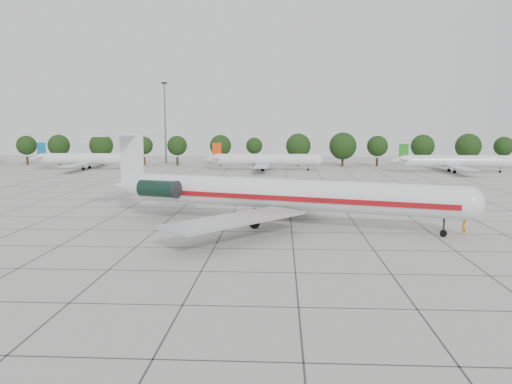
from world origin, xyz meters
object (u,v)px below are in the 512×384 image
(main_airliner, at_px, (268,193))
(bg_airliner_d, at_px, (455,161))
(bg_airliner_b, at_px, (89,159))
(bg_airliner_c, at_px, (266,160))
(floodlight_mast, at_px, (165,118))
(ground_crew, at_px, (464,227))

(main_airliner, distance_m, bg_airliner_d, 83.65)
(bg_airliner_b, xyz_separation_m, bg_airliner_d, (97.87, -3.70, 0.00))
(bg_airliner_c, bearing_deg, main_airliner, -87.90)
(main_airliner, relative_size, floodlight_mast, 1.84)
(ground_crew, relative_size, floodlight_mast, 0.07)
(bg_airliner_b, height_order, bg_airliner_d, same)
(ground_crew, relative_size, bg_airliner_c, 0.06)
(bg_airliner_b, relative_size, bg_airliner_d, 1.00)
(main_airliner, height_order, bg_airliner_c, main_airliner)
(bg_airliner_d, distance_m, floodlight_mast, 86.29)
(main_airliner, xyz_separation_m, bg_airliner_b, (-51.46, 73.28, -1.05))
(bg_airliner_d, bearing_deg, floodlight_mast, 162.43)
(main_airliner, xyz_separation_m, ground_crew, (22.31, -4.77, -3.09))
(main_airliner, relative_size, bg_airliner_b, 1.66)
(main_airliner, relative_size, bg_airliner_d, 1.66)
(bg_airliner_b, bearing_deg, ground_crew, -46.62)
(bg_airliner_c, bearing_deg, bg_airliner_d, -3.99)
(main_airliner, xyz_separation_m, bg_airliner_c, (-2.68, 73.01, -1.05))
(bg_airliner_d, bearing_deg, main_airliner, -123.71)
(floodlight_mast, bearing_deg, bg_airliner_d, -17.57)
(ground_crew, distance_m, bg_airliner_b, 107.42)
(bg_airliner_c, xyz_separation_m, bg_airliner_d, (49.10, -3.43, 0.00))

